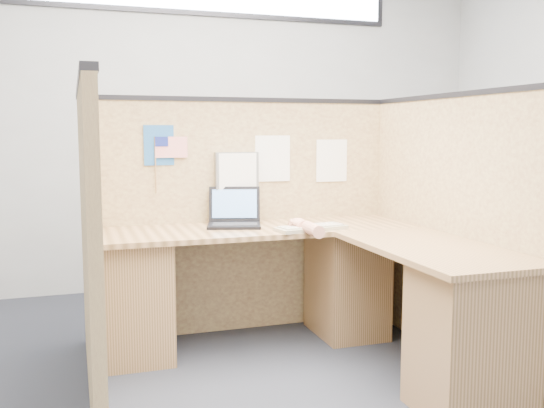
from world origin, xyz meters
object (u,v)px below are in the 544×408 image
object	(u,v)px
l_desk	(309,295)
mouse	(298,226)
laptop	(232,216)
keyboard	(311,228)

from	to	relation	value
l_desk	mouse	distance (m)	0.42
l_desk	mouse	xyz separation A→B (m)	(0.01, 0.22, 0.36)
laptop	keyboard	distance (m)	0.52
laptop	keyboard	bearing A→B (deg)	-22.90
mouse	laptop	bearing A→B (deg)	137.85
keyboard	mouse	xyz separation A→B (m)	(-0.08, 0.03, 0.01)
keyboard	mouse	size ratio (longest dim) A/B	4.27
l_desk	mouse	bearing A→B (deg)	87.60
l_desk	mouse	size ratio (longest dim) A/B	18.27
laptop	keyboard	size ratio (longest dim) A/B	0.85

